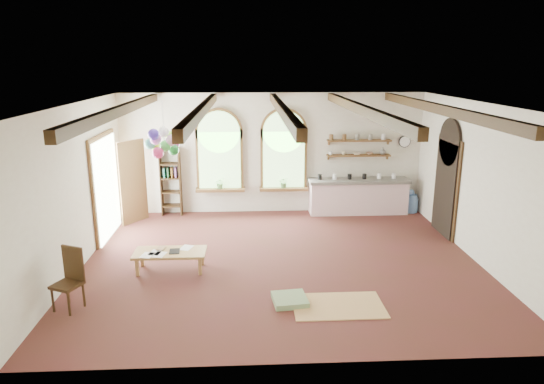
{
  "coord_description": "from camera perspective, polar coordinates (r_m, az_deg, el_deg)",
  "views": [
    {
      "loc": [
        -0.67,
        -9.22,
        3.97
      ],
      "look_at": [
        -0.16,
        0.6,
        1.32
      ],
      "focal_mm": 32.0,
      "sensor_mm": 36.0,
      "label": 1
    }
  ],
  "objects": [
    {
      "name": "table_book",
      "position": [
        9.9,
        -13.36,
        -6.44
      ],
      "size": [
        0.19,
        0.25,
        0.02
      ],
      "primitive_type": "imported",
      "rotation": [
        0.0,
        0.0,
        -0.18
      ],
      "color": "olive",
      "rests_on": "coffee_table"
    },
    {
      "name": "window_left",
      "position": [
        12.89,
        -6.19,
        4.54
      ],
      "size": [
        1.3,
        0.28,
        2.2
      ],
      "color": "brown",
      "rests_on": "floor"
    },
    {
      "name": "right_doorway",
      "position": [
        12.02,
        19.72,
        0.37
      ],
      "size": [
        0.1,
        1.3,
        2.4
      ],
      "primitive_type": "cube",
      "color": "black",
      "rests_on": "floor"
    },
    {
      "name": "tablet",
      "position": [
        9.68,
        -11.4,
        -6.84
      ],
      "size": [
        0.22,
        0.3,
        0.01
      ],
      "primitive_type": "cube",
      "rotation": [
        0.0,
        0.0,
        0.07
      ],
      "color": "black",
      "rests_on": "coffee_table"
    },
    {
      "name": "shelf_cup_b",
      "position": [
        13.08,
        8.44,
        4.55
      ],
      "size": [
        0.1,
        0.1,
        0.09
      ],
      "primitive_type": "imported",
      "color": "beige",
      "rests_on": "wall_shelf_lower"
    },
    {
      "name": "left_doorway",
      "position": [
        11.84,
        -18.96,
        0.47
      ],
      "size": [
        0.1,
        1.9,
        2.5
      ],
      "primitive_type": "cube",
      "color": "brown",
      "rests_on": "floor"
    },
    {
      "name": "floor",
      "position": [
        10.06,
        1.09,
        -8.15
      ],
      "size": [
        8.0,
        8.0,
        0.0
      ],
      "primitive_type": "plane",
      "color": "#522422",
      "rests_on": "ground"
    },
    {
      "name": "wall_shelf_lower",
      "position": [
        13.17,
        10.14,
        4.26
      ],
      "size": [
        1.7,
        0.24,
        0.04
      ],
      "primitive_type": "cube",
      "color": "brown",
      "rests_on": "wall_back"
    },
    {
      "name": "kitchen_counter",
      "position": [
        13.24,
        10.09,
        -0.46
      ],
      "size": [
        2.68,
        0.62,
        0.94
      ],
      "color": "#FBD5DC",
      "rests_on": "floor"
    },
    {
      "name": "potted_plant_right",
      "position": [
        12.96,
        1.4,
        1.15
      ],
      "size": [
        0.27,
        0.23,
        0.3
      ],
      "primitive_type": "imported",
      "color": "#598C4C",
      "rests_on": "window_right"
    },
    {
      "name": "potted_plant_left",
      "position": [
        12.95,
        -6.12,
        1.05
      ],
      "size": [
        0.27,
        0.23,
        0.3
      ],
      "primitive_type": "imported",
      "color": "#598C4C",
      "rests_on": "window_left"
    },
    {
      "name": "coffee_table",
      "position": [
        9.73,
        -11.91,
        -7.11
      ],
      "size": [
        1.4,
        0.65,
        0.4
      ],
      "color": "#AF8550",
      "rests_on": "floor"
    },
    {
      "name": "side_chair",
      "position": [
        8.82,
        -22.78,
        -10.77
      ],
      "size": [
        0.55,
        0.55,
        1.04
      ],
      "color": "#3D2713",
      "rests_on": "floor"
    },
    {
      "name": "shelf_vase",
      "position": [
        13.31,
        12.89,
        4.73
      ],
      "size": [
        0.18,
        0.18,
        0.19
      ],
      "primitive_type": "imported",
      "color": "slate",
      "rests_on": "wall_shelf_lower"
    },
    {
      "name": "bookshelf",
      "position": [
        13.07,
        -11.83,
        1.18
      ],
      "size": [
        0.53,
        0.32,
        1.8
      ],
      "color": "#3D2713",
      "rests_on": "floor"
    },
    {
      "name": "water_jug_a",
      "position": [
        13.69,
        15.98,
        -1.18
      ],
      "size": [
        0.33,
        0.33,
        0.63
      ],
      "color": "#537BB1",
      "rests_on": "floor"
    },
    {
      "name": "water_jug_b",
      "position": [
        13.73,
        16.24,
        -1.36
      ],
      "size": [
        0.27,
        0.27,
        0.52
      ],
      "color": "#537BB1",
      "rests_on": "floor"
    },
    {
      "name": "floor_mat",
      "position": [
        8.43,
        7.79,
        -13.11
      ],
      "size": [
        1.53,
        0.95,
        0.02
      ],
      "primitive_type": "cube",
      "rotation": [
        0.0,
        0.0,
        0.01
      ],
      "color": "tan",
      "rests_on": "floor"
    },
    {
      "name": "wall_clock",
      "position": [
        13.52,
        15.33,
        5.74
      ],
      "size": [
        0.32,
        0.04,
        0.32
      ],
      "primitive_type": "cylinder",
      "rotation": [
        1.57,
        0.0,
        0.0
      ],
      "color": "black",
      "rests_on": "wall_back"
    },
    {
      "name": "shelf_cup_a",
      "position": [
        13.01,
        6.92,
        4.56
      ],
      "size": [
        0.12,
        0.1,
        0.1
      ],
      "primitive_type": "imported",
      "color": "white",
      "rests_on": "wall_shelf_lower"
    },
    {
      "name": "wall_shelf_upper",
      "position": [
        13.1,
        10.22,
        5.98
      ],
      "size": [
        1.7,
        0.24,
        0.04
      ],
      "primitive_type": "cube",
      "color": "brown",
      "rests_on": "wall_back"
    },
    {
      "name": "floor_cushion",
      "position": [
        8.46,
        2.1,
        -12.54
      ],
      "size": [
        0.63,
        0.63,
        0.1
      ],
      "primitive_type": "cube",
      "rotation": [
        0.0,
        0.0,
        0.11
      ],
      "color": "gray",
      "rests_on": "floor"
    },
    {
      "name": "window_right",
      "position": [
        12.9,
        1.39,
        4.64
      ],
      "size": [
        1.3,
        0.28,
        2.2
      ],
      "color": "brown",
      "rests_on": "floor"
    },
    {
      "name": "shelf_bowl_b",
      "position": [
        13.23,
        11.42,
        4.47
      ],
      "size": [
        0.2,
        0.2,
        0.06
      ],
      "primitive_type": "imported",
      "color": "#8C664C",
      "rests_on": "wall_shelf_lower"
    },
    {
      "name": "balloon_cluster",
      "position": [
        10.45,
        -12.54,
        5.81
      ],
      "size": [
        0.88,
        0.88,
        1.15
      ],
      "color": "white",
      "rests_on": "floor"
    },
    {
      "name": "ceiling_beams",
      "position": [
        9.29,
        1.18,
        9.71
      ],
      "size": [
        6.2,
        6.8,
        0.18
      ],
      "primitive_type": null,
      "color": "#3D2713",
      "rests_on": "ceiling"
    },
    {
      "name": "shelf_bowl_a",
      "position": [
        13.15,
        9.93,
        4.46
      ],
      "size": [
        0.22,
        0.22,
        0.05
      ],
      "primitive_type": "imported",
      "color": "beige",
      "rests_on": "wall_shelf_lower"
    }
  ]
}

